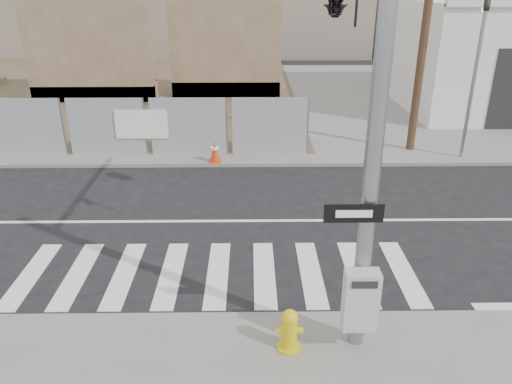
{
  "coord_description": "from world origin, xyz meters",
  "views": [
    {
      "loc": [
        0.71,
        -11.62,
        5.86
      ],
      "look_at": [
        0.84,
        -1.33,
        1.4
      ],
      "focal_mm": 35.0,
      "sensor_mm": 36.0,
      "label": 1
    }
  ],
  "objects_px": {
    "fire_hydrant": "(289,330)",
    "traffic_cone_d": "(215,151)",
    "traffic_cone_c": "(48,143)",
    "signal_pole": "(346,40)"
  },
  "relations": [
    {
      "from": "fire_hydrant",
      "to": "traffic_cone_d",
      "type": "relative_size",
      "value": 1.03
    },
    {
      "from": "traffic_cone_c",
      "to": "traffic_cone_d",
      "type": "bearing_deg",
      "value": -10.49
    },
    {
      "from": "fire_hydrant",
      "to": "traffic_cone_c",
      "type": "relative_size",
      "value": 1.16
    },
    {
      "from": "signal_pole",
      "to": "traffic_cone_d",
      "type": "distance_m",
      "value": 8.16
    },
    {
      "from": "fire_hydrant",
      "to": "traffic_cone_c",
      "type": "distance_m",
      "value": 12.92
    },
    {
      "from": "fire_hydrant",
      "to": "traffic_cone_d",
      "type": "distance_m",
      "value": 9.38
    },
    {
      "from": "fire_hydrant",
      "to": "traffic_cone_d",
      "type": "height_order",
      "value": "fire_hydrant"
    },
    {
      "from": "signal_pole",
      "to": "traffic_cone_d",
      "type": "xyz_separation_m",
      "value": [
        -2.97,
        6.27,
        -4.3
      ]
    },
    {
      "from": "traffic_cone_c",
      "to": "traffic_cone_d",
      "type": "distance_m",
      "value": 6.08
    },
    {
      "from": "traffic_cone_c",
      "to": "traffic_cone_d",
      "type": "relative_size",
      "value": 0.89
    }
  ]
}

